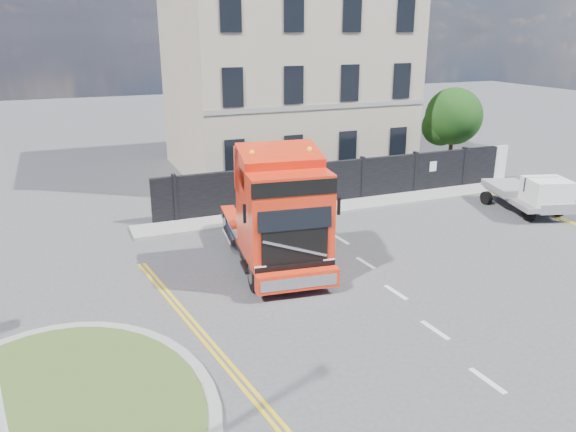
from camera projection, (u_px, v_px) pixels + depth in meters
name	position (u px, v px, depth m)	size (l,w,h in m)	color
ground	(304.00, 304.00, 16.82)	(120.00, 120.00, 0.00)	#424244
traffic_island	(55.00, 421.00, 11.64)	(6.80, 6.80, 0.17)	gray
hoarding_fence	(353.00, 180.00, 26.78)	(18.80, 0.25, 2.00)	black
georgian_building	(284.00, 68.00, 31.66)	(12.30, 10.30, 12.80)	#B3A38E
tree	(451.00, 119.00, 31.68)	(3.20, 3.20, 4.80)	#382619
pavement_far	(352.00, 205.00, 26.08)	(20.00, 1.60, 0.12)	gray
truck	(278.00, 217.00, 18.76)	(3.41, 7.21, 4.16)	black
flatbed_pickup	(537.00, 195.00, 24.59)	(2.81, 4.60, 1.77)	gray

